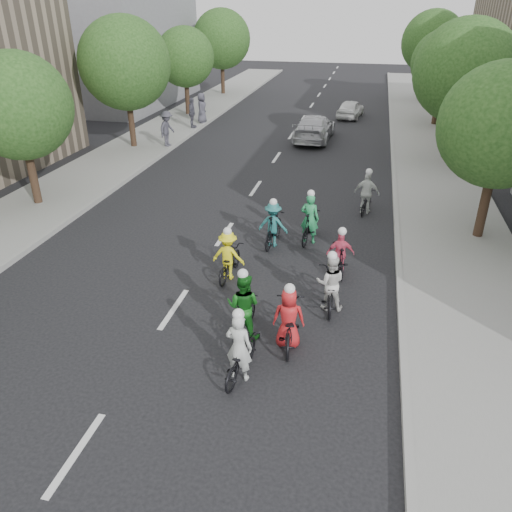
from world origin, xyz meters
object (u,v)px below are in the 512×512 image
(cyclist_0, at_px, (240,354))
(cyclist_5, at_px, (310,223))
(spectator_0, at_px, (167,129))
(cyclist_2, at_px, (229,259))
(cyclist_4, at_px, (289,322))
(spectator_1, at_px, (192,113))
(cyclist_8, at_px, (366,197))
(spectator_2, at_px, (202,108))
(follow_car_lead, at_px, (314,128))
(cyclist_3, at_px, (340,257))
(cyclist_6, at_px, (330,287))
(cyclist_7, at_px, (273,227))
(follow_car_trail, at_px, (351,109))
(cyclist_1, at_px, (244,310))

(cyclist_0, height_order, cyclist_5, cyclist_5)
(spectator_0, bearing_deg, cyclist_2, -142.32)
(cyclist_4, distance_m, spectator_1, 22.90)
(cyclist_2, relative_size, cyclist_8, 1.01)
(cyclist_5, relative_size, spectator_2, 0.99)
(cyclist_5, bearing_deg, follow_car_lead, -75.99)
(cyclist_0, relative_size, cyclist_8, 1.00)
(cyclist_0, xyz_separation_m, cyclist_4, (0.86, 1.41, 0.03))
(cyclist_3, height_order, cyclist_8, cyclist_8)
(cyclist_3, bearing_deg, cyclist_6, 76.12)
(cyclist_2, xyz_separation_m, cyclist_7, (0.87, 2.49, 0.06))
(cyclist_5, bearing_deg, spectator_2, -52.61)
(cyclist_8, bearing_deg, follow_car_trail, -74.09)
(cyclist_0, xyz_separation_m, spectator_0, (-8.75, 17.60, 0.53))
(cyclist_0, height_order, spectator_1, spectator_1)
(cyclist_3, distance_m, cyclist_8, 5.25)
(cyclist_5, xyz_separation_m, cyclist_7, (-1.17, -0.57, 0.00))
(cyclist_6, bearing_deg, follow_car_lead, -86.51)
(cyclist_1, distance_m, cyclist_8, 9.32)
(cyclist_3, relative_size, follow_car_trail, 0.46)
(cyclist_4, relative_size, spectator_0, 1.06)
(cyclist_6, bearing_deg, spectator_2, -67.77)
(cyclist_5, distance_m, cyclist_7, 1.30)
(cyclist_1, height_order, follow_car_lead, cyclist_1)
(cyclist_7, relative_size, spectator_0, 1.01)
(cyclist_0, height_order, cyclist_4, cyclist_0)
(cyclist_8, bearing_deg, spectator_0, -22.05)
(spectator_0, xyz_separation_m, spectator_2, (0.00, 6.09, -0.00))
(cyclist_6, bearing_deg, cyclist_7, -61.85)
(cyclist_6, xyz_separation_m, follow_car_trail, (-0.89, 24.97, -0.01))
(cyclist_0, height_order, spectator_2, spectator_2)
(spectator_0, bearing_deg, follow_car_lead, -55.32)
(cyclist_4, bearing_deg, spectator_1, -71.72)
(cyclist_6, height_order, spectator_2, spectator_2)
(cyclist_3, bearing_deg, spectator_1, -67.88)
(follow_car_lead, distance_m, spectator_1, 7.96)
(cyclist_0, xyz_separation_m, cyclist_8, (2.42, 10.43, 0.05))
(cyclist_1, distance_m, cyclist_2, 2.97)
(cyclist_7, height_order, cyclist_8, cyclist_8)
(cyclist_6, distance_m, spectator_0, 17.72)
(cyclist_2, distance_m, cyclist_8, 7.29)
(follow_car_lead, bearing_deg, follow_car_trail, -102.20)
(cyclist_3, bearing_deg, follow_car_trail, -97.60)
(spectator_0, bearing_deg, cyclist_4, -140.32)
(cyclist_5, distance_m, spectator_2, 18.86)
(cyclist_6, xyz_separation_m, spectator_0, (-10.42, 14.33, 0.50))
(follow_car_lead, bearing_deg, cyclist_7, 93.49)
(cyclist_2, distance_m, spectator_0, 15.22)
(cyclist_0, height_order, follow_car_lead, cyclist_0)
(spectator_1, bearing_deg, cyclist_7, -160.31)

